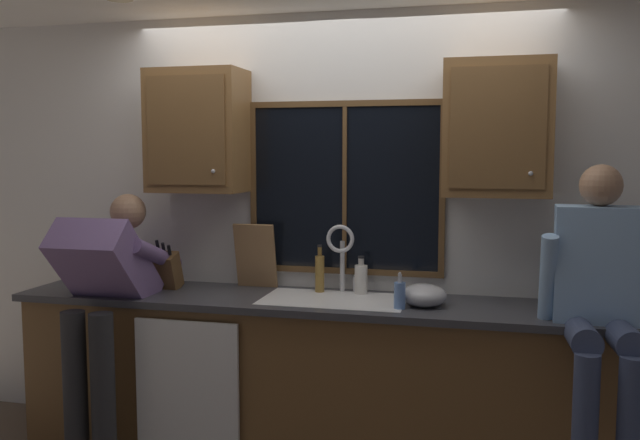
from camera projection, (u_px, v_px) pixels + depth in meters
back_wall at (340, 229)px, 4.10m from camera, size 5.92×0.12×2.55m
window_glass at (345, 188)px, 4.00m from camera, size 1.10×0.02×0.95m
window_frame_top at (345, 104)px, 3.94m from camera, size 1.17×0.02×0.04m
window_frame_bottom at (344, 271)px, 4.04m from camera, size 1.17×0.02×0.04m
window_frame_left at (253, 187)px, 4.13m from camera, size 0.03×0.02×0.95m
window_frame_right at (443, 190)px, 3.85m from camera, size 0.03×0.02×0.95m
window_mullion_center at (345, 188)px, 3.99m from camera, size 0.02×0.02×0.95m
lower_cabinet_run at (326, 382)px, 3.85m from camera, size 3.52×0.58×0.88m
countertop at (326, 303)px, 3.78m from camera, size 3.58×0.62×0.04m
dishwasher_front at (187, 387)px, 3.71m from camera, size 0.60×0.02×0.74m
upper_cabinet_left at (198, 131)px, 4.02m from camera, size 0.56×0.36×0.72m
upper_cabinet_right at (497, 129)px, 3.60m from camera, size 0.56×0.36×0.72m
sink at (334, 317)px, 3.79m from camera, size 0.80×0.46×0.21m
faucet at (342, 250)px, 3.93m from camera, size 0.18×0.09×0.40m
person_standing at (104, 295)px, 3.81m from camera, size 0.53×0.72×1.49m
person_sitting_on_counter at (600, 288)px, 3.18m from camera, size 0.54×0.60×1.26m
knife_block at (168, 271)px, 4.06m from camera, size 0.12×0.18×0.32m
cutting_board at (255, 256)px, 4.09m from camera, size 0.25×0.10×0.39m
mixing_bowl at (424, 295)px, 3.62m from camera, size 0.24×0.24×0.12m
soap_dispenser at (400, 295)px, 3.55m from camera, size 0.06×0.07×0.20m
bottle_green_glass at (320, 273)px, 3.97m from camera, size 0.05×0.05×0.28m
bottle_tall_clear at (361, 278)px, 3.92m from camera, size 0.07×0.07×0.22m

